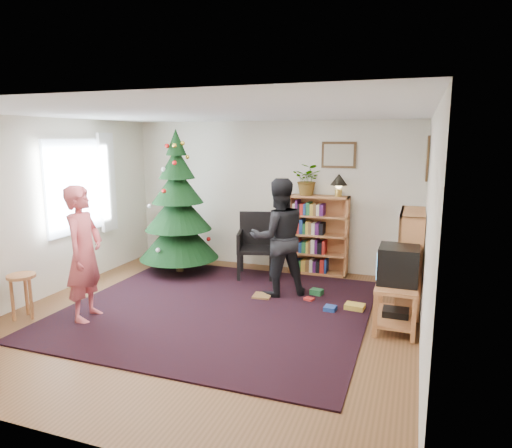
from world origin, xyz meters
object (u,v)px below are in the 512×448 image
(picture_right, at_px, (428,158))
(bookshelf_right, at_px, (410,259))
(picture_back, at_px, (339,155))
(stool, at_px, (22,285))
(person_standing, at_px, (84,254))
(person_by_chair, at_px, (278,238))
(tv_stand, at_px, (396,301))
(armchair, at_px, (258,242))
(bookshelf_back, at_px, (319,234))
(table_lamp, at_px, (339,181))
(potted_plant, at_px, (308,180))
(crt_tv, at_px, (398,264))
(christmas_tree, at_px, (178,214))

(picture_right, xyz_separation_m, bookshelf_right, (-0.14, -0.58, -1.29))
(picture_back, distance_m, stool, 4.90)
(person_standing, xyz_separation_m, person_by_chair, (1.97, 1.65, 0.00))
(picture_right, distance_m, tv_stand, 2.08)
(tv_stand, bearing_deg, person_by_chair, 159.69)
(armchair, bearing_deg, person_by_chair, -69.54)
(bookshelf_back, distance_m, armchair, 1.01)
(tv_stand, bearing_deg, table_lamp, 119.13)
(stool, relative_size, potted_plant, 1.11)
(tv_stand, xyz_separation_m, person_standing, (-3.62, -1.04, 0.51))
(crt_tv, relative_size, armchair, 0.48)
(armchair, relative_size, person_standing, 0.62)
(picture_right, xyz_separation_m, stool, (-4.63, -2.55, -1.51))
(person_by_chair, height_order, table_lamp, person_by_chair)
(bookshelf_back, xyz_separation_m, tv_stand, (1.33, -1.85, -0.34))
(picture_back, bearing_deg, stool, -135.27)
(person_standing, height_order, table_lamp, person_standing)
(picture_back, xyz_separation_m, bookshelf_back, (-0.26, -0.14, -1.29))
(picture_right, height_order, bookshelf_back, picture_right)
(picture_right, relative_size, person_standing, 0.36)
(potted_plant, bearing_deg, person_by_chair, -95.43)
(picture_right, relative_size, armchair, 0.58)
(picture_right, bearing_deg, crt_tv, -101.55)
(christmas_tree, relative_size, stool, 4.19)
(potted_plant, bearing_deg, table_lamp, 0.00)
(tv_stand, bearing_deg, potted_plant, 129.60)
(person_standing, xyz_separation_m, potted_plant, (2.08, 2.89, 0.72))
(picture_back, relative_size, tv_stand, 0.65)
(armchair, distance_m, stool, 3.45)
(tv_stand, bearing_deg, bookshelf_right, 80.06)
(picture_right, bearing_deg, potted_plant, 161.73)
(bookshelf_back, height_order, crt_tv, bookshelf_back)
(crt_tv, relative_size, person_by_chair, 0.30)
(christmas_tree, distance_m, stool, 2.62)
(person_standing, distance_m, person_by_chair, 2.57)
(bookshelf_back, relative_size, armchair, 1.26)
(person_by_chair, bearing_deg, armchair, -85.89)
(person_standing, relative_size, potted_plant, 3.27)
(picture_back, distance_m, table_lamp, 0.43)
(armchair, xyz_separation_m, person_by_chair, (0.58, -0.79, 0.28))
(armchair, relative_size, person_by_chair, 0.62)
(bookshelf_back, distance_m, person_standing, 3.69)
(crt_tv, bearing_deg, bookshelf_right, 79.83)
(christmas_tree, bearing_deg, person_by_chair, -15.30)
(picture_right, height_order, tv_stand, picture_right)
(person_standing, bearing_deg, picture_back, -50.63)
(picture_right, bearing_deg, person_by_chair, -161.13)
(picture_right, bearing_deg, stool, -151.15)
(stool, bearing_deg, bookshelf_back, 45.89)
(tv_stand, height_order, crt_tv, crt_tv)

